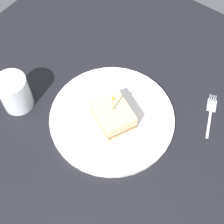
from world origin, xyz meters
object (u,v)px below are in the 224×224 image
Objects in this scene: fork at (211,111)px; drink_glass at (15,93)px; plate at (112,117)px; sandwich_half_center at (113,116)px.

drink_glass is at bearing -145.74° from fork.
drink_glass reaches higher than plate.
plate is 23.80cm from drink_glass.
plate is 3.24× the size of drink_glass.
fork is at bearing 45.13° from sandwich_half_center.
sandwich_half_center is (0.96, -0.84, 3.05)cm from plate.
plate is 2.63× the size of sandwich_half_center.
drink_glass is 47.56cm from fork.
fork is (17.09, 17.17, -3.44)cm from sandwich_half_center.
fork is (18.05, 16.34, -0.39)cm from plate.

